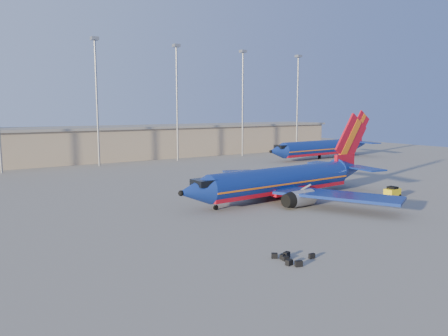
{
  "coord_description": "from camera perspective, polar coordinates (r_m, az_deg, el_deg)",
  "views": [
    {
      "loc": [
        -34.81,
        -52.26,
        12.97
      ],
      "look_at": [
        1.12,
        3.15,
        4.0
      ],
      "focal_mm": 35.0,
      "sensor_mm": 36.0,
      "label": 1
    }
  ],
  "objects": [
    {
      "name": "luggage_pile",
      "position": [
        38.71,
        8.49,
        -11.57
      ],
      "size": [
        3.37,
        3.2,
        0.52
      ],
      "color": "black",
      "rests_on": "ground"
    },
    {
      "name": "ground",
      "position": [
        64.12,
        0.69,
        -3.94
      ],
      "size": [
        220.0,
        220.0,
        0.0
      ],
      "primitive_type": "plane",
      "color": "slate",
      "rests_on": "ground"
    },
    {
      "name": "baggage_tug",
      "position": [
        68.34,
        21.13,
        -2.96
      ],
      "size": [
        2.5,
        1.6,
        1.74
      ],
      "rotation": [
        0.0,
        0.0,
        0.06
      ],
      "color": "yellow",
      "rests_on": "ground"
    },
    {
      "name": "terminal_building",
      "position": [
        119.34,
        -10.84,
        3.44
      ],
      "size": [
        122.0,
        16.0,
        8.5
      ],
      "color": "gray",
      "rests_on": "ground"
    },
    {
      "name": "aircraft_main",
      "position": [
        63.88,
        7.92,
        -1.66
      ],
      "size": [
        36.33,
        34.89,
        12.29
      ],
      "rotation": [
        0.0,
        0.0,
        0.06
      ],
      "color": "navy",
      "rests_on": "ground"
    },
    {
      "name": "light_mast_row",
      "position": [
        106.12,
        -11.07,
        10.07
      ],
      "size": [
        101.6,
        1.6,
        28.65
      ],
      "color": "gray",
      "rests_on": "ground"
    },
    {
      "name": "aircraft_second",
      "position": [
        117.31,
        12.72,
        2.62
      ],
      "size": [
        37.27,
        14.51,
        12.61
      ],
      "rotation": [
        0.0,
        0.0,
        0.04
      ],
      "color": "navy",
      "rests_on": "ground"
    }
  ]
}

